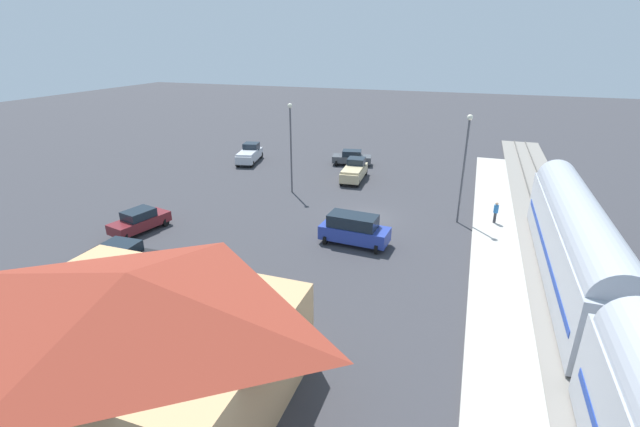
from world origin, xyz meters
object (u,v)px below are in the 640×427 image
passenger_train (622,340)px  sedan_maroon (140,221)px  sedan_black (122,255)px  pickup_tan (354,171)px  light_pole_near_platform (465,158)px  sedan_charcoal (352,158)px  pedestrian_on_platform (496,211)px  pickup_silver (250,154)px  light_pole_lot_center (291,138)px  station_building (137,333)px  suv_blue (354,229)px

passenger_train → sedan_maroon: bearing=-14.0°
sedan_black → sedan_maroon: same height
pickup_tan → light_pole_near_platform: 14.41m
sedan_black → sedan_charcoal: bearing=-103.8°
pedestrian_on_platform → pickup_silver: (27.45, -11.12, -0.25)m
sedan_charcoal → light_pole_lot_center: 12.66m
sedan_black → light_pole_lot_center: light_pole_lot_center is taller
pickup_tan → sedan_maroon: bearing=56.8°
sedan_charcoal → pedestrian_on_platform: bearing=138.0°
pedestrian_on_platform → light_pole_near_platform: size_ratio=0.20×
passenger_train → sedan_charcoal: (19.56, -31.46, -1.98)m
station_building → light_pole_near_platform: size_ratio=1.45×
sedan_black → pickup_tan: bearing=-111.1°
light_pole_lot_center → pickup_silver: bearing=-43.5°
sedan_charcoal → sedan_black: bearing=76.2°
suv_blue → light_pole_near_platform: size_ratio=0.58×
sedan_charcoal → suv_blue: bearing=105.9°
sedan_maroon → pickup_tan: bearing=-123.2°
sedan_maroon → light_pole_lot_center: bearing=-120.5°
sedan_charcoal → light_pole_near_platform: bearing=132.2°
station_building → pickup_tan: station_building is taller
suv_blue → light_pole_near_platform: bearing=-135.6°
light_pole_lot_center → sedan_maroon: bearing=59.5°
station_building → pickup_silver: station_building is taller
pedestrian_on_platform → suv_blue: suv_blue is taller
passenger_train → light_pole_lot_center: bearing=-41.7°
passenger_train → light_pole_lot_center: size_ratio=4.71×
pedestrian_on_platform → pickup_tan: bearing=-31.2°
sedan_maroon → sedan_charcoal: size_ratio=1.01×
sedan_maroon → pickup_tan: 21.90m
pickup_tan → light_pole_near_platform: light_pole_near_platform is taller
sedan_charcoal → station_building: bearing=92.4°
pickup_silver → light_pole_lot_center: bearing=136.5°
pickup_silver → light_pole_near_platform: size_ratio=0.66×
suv_blue → light_pole_near_platform: (-6.84, -6.69, 4.20)m
station_building → light_pole_near_platform: 26.04m
sedan_charcoal → light_pole_near_platform: light_pole_near_platform is taller
suv_blue → pickup_tan: bearing=-74.9°
pickup_silver → sedan_maroon: (-1.80, 21.18, -0.15)m
station_building → light_pole_lot_center: 26.38m
pickup_silver → sedan_charcoal: pickup_silver is taller
light_pole_lot_center → suv_blue: bearing=133.3°
sedan_black → pickup_silver: bearing=-79.7°
pickup_silver → light_pole_lot_center: (-9.15, 8.69, 4.22)m
light_pole_near_platform → light_pole_lot_center: (15.53, -2.53, -0.10)m
passenger_train → suv_blue: bearing=-38.1°
suv_blue → pickup_silver: size_ratio=0.88×
pickup_tan → light_pole_lot_center: size_ratio=0.65×
sedan_maroon → light_pole_near_platform: bearing=-156.5°
pedestrian_on_platform → sedan_charcoal: 20.90m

